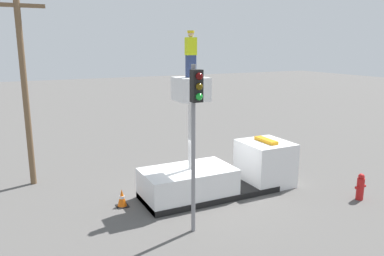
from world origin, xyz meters
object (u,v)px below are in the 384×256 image
(fire_hydrant, at_px, (360,187))
(traffic_cone_rear, at_px, (122,198))
(utility_pole, at_px, (24,84))
(bucket_truck, at_px, (221,172))
(traffic_light_pole, at_px, (195,117))
(worker, at_px, (191,54))

(fire_hydrant, bearing_deg, traffic_cone_rear, 157.57)
(utility_pole, bearing_deg, fire_hydrant, -33.83)
(bucket_truck, relative_size, traffic_cone_rear, 9.60)
(traffic_light_pole, xyz_separation_m, traffic_cone_rear, (-1.61, 3.14, -3.62))
(bucket_truck, bearing_deg, traffic_cone_rear, 173.55)
(bucket_truck, distance_m, worker, 5.13)
(traffic_cone_rear, height_order, utility_pole, utility_pole)
(worker, height_order, fire_hydrant, worker)
(fire_hydrant, bearing_deg, traffic_light_pole, 175.84)
(worker, bearing_deg, bucket_truck, 0.00)
(fire_hydrant, bearing_deg, worker, 152.44)
(bucket_truck, distance_m, traffic_cone_rear, 4.28)
(bucket_truck, bearing_deg, fire_hydrant, -34.31)
(traffic_light_pole, bearing_deg, fire_hydrant, -4.16)
(bucket_truck, height_order, utility_pole, utility_pole)
(traffic_light_pole, bearing_deg, traffic_cone_rear, 117.17)
(bucket_truck, bearing_deg, worker, 180.00)
(traffic_light_pole, distance_m, fire_hydrant, 8.05)
(bucket_truck, relative_size, worker, 3.87)
(traffic_light_pole, height_order, utility_pole, utility_pole)
(traffic_light_pole, relative_size, fire_hydrant, 5.04)
(traffic_cone_rear, xyz_separation_m, utility_pole, (-2.92, 4.25, 4.19))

